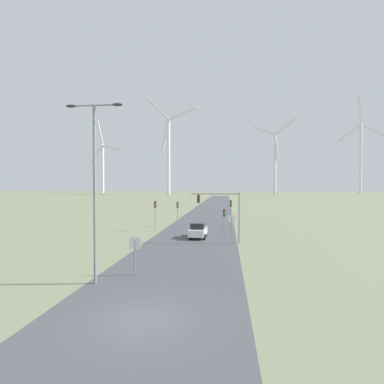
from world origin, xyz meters
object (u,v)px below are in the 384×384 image
at_px(stop_sign_far, 232,222).
at_px(traffic_light_post_mid_left, 178,208).
at_px(traffic_light_mast_overhead, 221,206).
at_px(wind_turbine_center, 275,157).
at_px(traffic_light_post_near_left, 155,209).
at_px(traffic_light_post_mid_right, 231,208).
at_px(car_approaching, 198,230).
at_px(wind_turbine_left, 169,148).
at_px(stop_sign_near, 135,249).
at_px(streetlamp, 94,173).
at_px(wind_turbine_far_left, 103,162).
at_px(traffic_light_post_near_right, 224,216).
at_px(wind_turbine_right, 361,151).

xyz_separation_m(stop_sign_far, traffic_light_post_mid_left, (-8.05, 9.08, 0.86)).
bearing_deg(traffic_light_mast_overhead, traffic_light_post_mid_left, 118.73).
xyz_separation_m(stop_sign_far, wind_turbine_center, (36.93, 204.59, 26.41)).
relative_size(traffic_light_post_near_left, traffic_light_post_mid_right, 0.98).
distance_m(car_approaching, wind_turbine_left, 174.82).
relative_size(stop_sign_near, traffic_light_post_near_left, 0.65).
distance_m(streetlamp, stop_sign_near, 5.89).
bearing_deg(traffic_light_post_mid_left, traffic_light_post_near_left, -115.19).
relative_size(car_approaching, wind_turbine_far_left, 0.07).
bearing_deg(stop_sign_near, car_approaching, 79.25).
bearing_deg(traffic_light_post_near_right, wind_turbine_center, 79.45).
distance_m(streetlamp, stop_sign_far, 20.64).
distance_m(traffic_light_post_near_left, wind_turbine_far_left, 223.48).
relative_size(traffic_light_post_near_right, wind_turbine_far_left, 0.05).
xyz_separation_m(traffic_light_post_mid_left, wind_turbine_left, (-32.50, 158.56, 29.04)).
relative_size(traffic_light_mast_overhead, wind_turbine_left, 0.08).
xyz_separation_m(stop_sign_near, wind_turbine_left, (-33.65, 183.56, 29.91)).
relative_size(streetlamp, traffic_light_post_mid_left, 3.05).
height_order(traffic_light_mast_overhead, wind_turbine_far_left, wind_turbine_far_left).
bearing_deg(wind_turbine_far_left, wind_turbine_right, 1.45).
xyz_separation_m(stop_sign_near, wind_turbine_right, (109.84, 226.85, 30.81)).
bearing_deg(car_approaching, streetlamp, -105.74).
relative_size(stop_sign_near, traffic_light_post_mid_right, 0.63).
bearing_deg(wind_turbine_center, traffic_light_post_near_right, -100.55).
height_order(traffic_light_mast_overhead, car_approaching, traffic_light_mast_overhead).
relative_size(stop_sign_near, stop_sign_far, 0.99).
distance_m(traffic_light_post_near_right, wind_turbine_far_left, 230.06).
distance_m(traffic_light_post_mid_right, wind_turbine_right, 231.08).
relative_size(traffic_light_post_near_left, wind_turbine_right, 0.05).
relative_size(traffic_light_post_mid_right, car_approaching, 1.00).
height_order(stop_sign_near, stop_sign_far, stop_sign_far).
xyz_separation_m(stop_sign_near, traffic_light_post_mid_left, (-1.15, 25.00, 0.88)).
relative_size(traffic_light_post_mid_left, wind_turbine_left, 0.06).
height_order(traffic_light_post_mid_left, wind_turbine_center, wind_turbine_center).
distance_m(streetlamp, wind_turbine_right, 255.97).
bearing_deg(stop_sign_far, wind_turbine_left, 103.60).
distance_m(streetlamp, traffic_light_mast_overhead, 16.62).
distance_m(traffic_light_mast_overhead, wind_turbine_center, 212.91).
bearing_deg(streetlamp, wind_turbine_right, 63.96).
bearing_deg(wind_turbine_far_left, stop_sign_far, -63.10).
bearing_deg(wind_turbine_right, car_approaching, -116.82).
distance_m(traffic_light_post_near_left, traffic_light_mast_overhead, 12.02).
xyz_separation_m(streetlamp, car_approaching, (4.90, 17.40, -6.13)).
xyz_separation_m(traffic_light_post_near_left, traffic_light_post_near_right, (9.45, -2.69, -0.59)).
distance_m(traffic_light_post_near_right, wind_turbine_left, 173.31).
height_order(traffic_light_mast_overhead, wind_turbine_left, wind_turbine_left).
distance_m(wind_turbine_left, wind_turbine_center, 85.92).
relative_size(stop_sign_far, traffic_light_post_mid_left, 0.72).
bearing_deg(traffic_light_post_mid_left, wind_turbine_far_left, 116.10).
bearing_deg(wind_turbine_center, traffic_light_post_near_left, -103.28).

